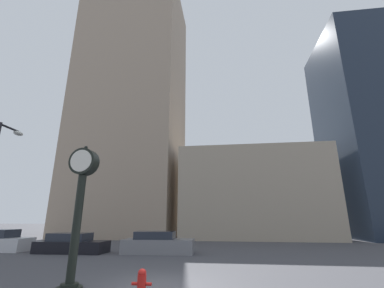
{
  "coord_description": "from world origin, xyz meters",
  "views": [
    {
      "loc": [
        2.25,
        -9.22,
        2.18
      ],
      "look_at": [
        -0.39,
        10.8,
        8.06
      ],
      "focal_mm": 24.0,
      "sensor_mm": 36.0,
      "label": 1
    }
  ],
  "objects_px": {
    "street_clock": "(80,199)",
    "car_grey": "(158,244)",
    "car_black": "(72,244)",
    "fire_hydrant_near": "(142,282)"
  },
  "relations": [
    {
      "from": "car_black",
      "to": "car_grey",
      "type": "bearing_deg",
      "value": 3.49
    },
    {
      "from": "street_clock",
      "to": "fire_hydrant_near",
      "type": "height_order",
      "value": "street_clock"
    },
    {
      "from": "car_grey",
      "to": "car_black",
      "type": "bearing_deg",
      "value": -178.52
    },
    {
      "from": "street_clock",
      "to": "car_black",
      "type": "distance_m",
      "value": 10.42
    },
    {
      "from": "street_clock",
      "to": "car_black",
      "type": "relative_size",
      "value": 1.03
    },
    {
      "from": "street_clock",
      "to": "car_grey",
      "type": "xyz_separation_m",
      "value": [
        0.44,
        9.06,
        -2.24
      ]
    },
    {
      "from": "street_clock",
      "to": "car_grey",
      "type": "bearing_deg",
      "value": 87.23
    },
    {
      "from": "street_clock",
      "to": "fire_hydrant_near",
      "type": "bearing_deg",
      "value": -3.18
    },
    {
      "from": "street_clock",
      "to": "car_black",
      "type": "height_order",
      "value": "street_clock"
    },
    {
      "from": "car_black",
      "to": "street_clock",
      "type": "bearing_deg",
      "value": -58.89
    }
  ]
}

